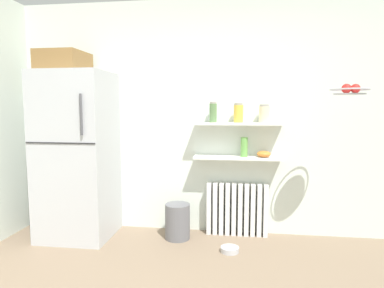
# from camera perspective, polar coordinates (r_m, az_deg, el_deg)

# --- Properties ---
(back_wall) EXTENTS (7.04, 0.10, 2.60)m
(back_wall) POSITION_cam_1_polar(r_m,az_deg,el_deg) (3.86, 3.45, 4.37)
(back_wall) COLOR silver
(back_wall) RESTS_ON ground_plane
(refrigerator) EXTENTS (0.74, 0.72, 2.01)m
(refrigerator) POSITION_cam_1_polar(r_m,az_deg,el_deg) (3.90, -18.79, -1.15)
(refrigerator) COLOR #B7BABF
(refrigerator) RESTS_ON ground_plane
(radiator) EXTENTS (0.67, 0.12, 0.58)m
(radiator) POSITION_cam_1_polar(r_m,az_deg,el_deg) (3.89, 7.56, -10.80)
(radiator) COLOR white
(radiator) RESTS_ON ground_plane
(wall_shelf_lower) EXTENTS (0.96, 0.22, 0.02)m
(wall_shelf_lower) POSITION_cam_1_polar(r_m,az_deg,el_deg) (3.73, 7.69, -2.30)
(wall_shelf_lower) COLOR white
(wall_shelf_upper) EXTENTS (0.96, 0.22, 0.02)m
(wall_shelf_upper) POSITION_cam_1_polar(r_m,az_deg,el_deg) (3.69, 7.77, 3.39)
(wall_shelf_upper) COLOR white
(storage_jar_0) EXTENTS (0.08, 0.08, 0.22)m
(storage_jar_0) POSITION_cam_1_polar(r_m,az_deg,el_deg) (3.70, 3.56, 5.34)
(storage_jar_0) COLOR #5B7F4C
(storage_jar_0) RESTS_ON wall_shelf_upper
(storage_jar_1) EXTENTS (0.10, 0.10, 0.21)m
(storage_jar_1) POSITION_cam_1_polar(r_m,az_deg,el_deg) (3.69, 7.80, 5.17)
(storage_jar_1) COLOR yellow
(storage_jar_1) RESTS_ON wall_shelf_upper
(storage_jar_2) EXTENTS (0.11, 0.11, 0.19)m
(storage_jar_2) POSITION_cam_1_polar(r_m,az_deg,el_deg) (3.70, 12.04, 4.99)
(storage_jar_2) COLOR beige
(storage_jar_2) RESTS_ON wall_shelf_upper
(vase) EXTENTS (0.08, 0.08, 0.21)m
(vase) POSITION_cam_1_polar(r_m,az_deg,el_deg) (3.72, 8.74, -0.51)
(vase) COLOR #66A84C
(vase) RESTS_ON wall_shelf_lower
(shelf_bowl) EXTENTS (0.15, 0.15, 0.07)m
(shelf_bowl) POSITION_cam_1_polar(r_m,az_deg,el_deg) (3.73, 11.96, -1.66)
(shelf_bowl) COLOR orange
(shelf_bowl) RESTS_ON wall_shelf_lower
(trash_bin) EXTENTS (0.27, 0.27, 0.38)m
(trash_bin) POSITION_cam_1_polar(r_m,az_deg,el_deg) (3.78, -2.45, -12.83)
(trash_bin) COLOR slate
(trash_bin) RESTS_ON ground_plane
(pet_food_bowl) EXTENTS (0.18, 0.18, 0.05)m
(pet_food_bowl) POSITION_cam_1_polar(r_m,az_deg,el_deg) (3.53, 6.36, -17.17)
(pet_food_bowl) COLOR #B7B7BC
(pet_food_bowl) RESTS_ON ground_plane
(hanging_fruit_basket) EXTENTS (0.33, 0.33, 0.10)m
(hanging_fruit_basket) POSITION_cam_1_polar(r_m,az_deg,el_deg) (3.36, 24.99, 8.20)
(hanging_fruit_basket) COLOR #B2B2B7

